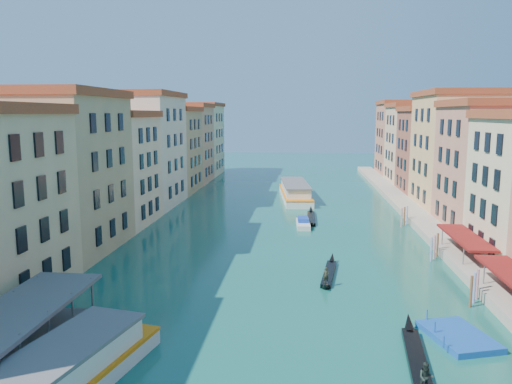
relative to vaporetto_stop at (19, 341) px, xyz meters
The scene contains 12 objects.
left_bank_palazzos 54.25m from the vaporetto_stop, 100.75° to the left, with size 12.80×128.40×21.00m.
right_bank_palazzos 70.67m from the vaporetto_stop, 49.04° to the left, with size 12.80×128.40×21.00m.
quay 65.22m from the vaporetto_stop, 54.36° to the left, with size 4.00×140.00×1.00m, color #ACA48B.
vaporetto_stop is the anchor object (origin of this frame).
mooring_poles_right 38.91m from the vaporetto_stop, 25.58° to the left, with size 1.44×54.24×3.20m.
vaporetto_far 71.22m from the vaporetto_stop, 75.44° to the left, with size 7.41×22.76×3.32m.
gondola_fore 30.48m from the vaporetto_stop, 42.67° to the left, with size 2.24×10.97×2.19m.
gondola_right 27.52m from the vaporetto_stop, ahead, with size 2.27×12.97×2.58m.
gondola_far 53.36m from the vaporetto_stop, 66.91° to the left, with size 1.19×12.74×1.81m.
motorboat_mid 48.07m from the vaporetto_stop, 65.92° to the left, with size 2.25×6.28×1.28m.
motorboat_far 67.81m from the vaporetto_stop, 73.84° to the left, with size 3.64×6.88×1.36m.
blue_dock 32.14m from the vaporetto_stop, 11.25° to the left, with size 5.50×6.80×0.49m.
Camera 1 is at (3.55, -18.86, 17.04)m, focal length 35.00 mm.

